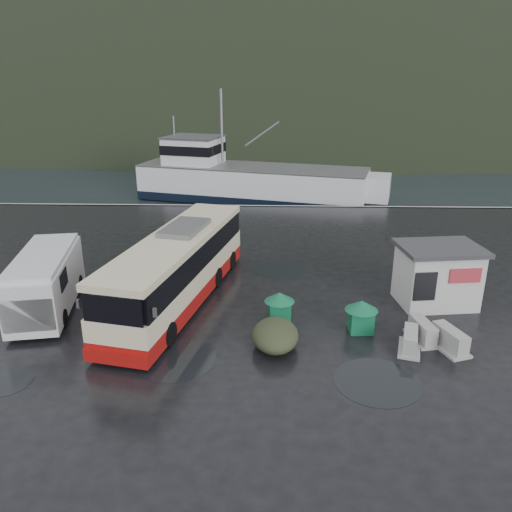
{
  "coord_description": "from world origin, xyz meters",
  "views": [
    {
      "loc": [
        3.41,
        -20.23,
        10.27
      ],
      "look_at": [
        2.7,
        3.22,
        1.7
      ],
      "focal_mm": 35.0,
      "sensor_mm": 36.0,
      "label": 1
    }
  ],
  "objects_px": {
    "waste_bin_right": "(360,330)",
    "ticket_kiosk": "(433,303)",
    "coach_bus": "(180,300)",
    "jersey_barrier_c": "(421,340)",
    "jersey_barrier_a": "(409,350)",
    "jersey_barrier_b": "(448,349)",
    "white_van": "(50,309)",
    "waste_bin_left": "(279,320)",
    "fishing_trawler": "(252,186)",
    "dome_tent": "(275,346)"
  },
  "relations": [
    {
      "from": "ticket_kiosk",
      "to": "fishing_trawler",
      "type": "height_order",
      "value": "fishing_trawler"
    },
    {
      "from": "white_van",
      "to": "ticket_kiosk",
      "type": "xyz_separation_m",
      "value": [
        18.02,
        1.18,
        0.0
      ]
    },
    {
      "from": "waste_bin_left",
      "to": "waste_bin_right",
      "type": "height_order",
      "value": "waste_bin_right"
    },
    {
      "from": "jersey_barrier_b",
      "to": "dome_tent",
      "type": "bearing_deg",
      "value": 179.95
    },
    {
      "from": "dome_tent",
      "to": "jersey_barrier_a",
      "type": "bearing_deg",
      "value": -1.09
    },
    {
      "from": "jersey_barrier_a",
      "to": "fishing_trawler",
      "type": "relative_size",
      "value": 0.06
    },
    {
      "from": "waste_bin_right",
      "to": "jersey_barrier_b",
      "type": "relative_size",
      "value": 0.79
    },
    {
      "from": "fishing_trawler",
      "to": "ticket_kiosk",
      "type": "bearing_deg",
      "value": -54.59
    },
    {
      "from": "jersey_barrier_b",
      "to": "fishing_trawler",
      "type": "xyz_separation_m",
      "value": [
        -8.98,
        30.45,
        0.0
      ]
    },
    {
      "from": "dome_tent",
      "to": "jersey_barrier_b",
      "type": "relative_size",
      "value": 1.46
    },
    {
      "from": "waste_bin_right",
      "to": "ticket_kiosk",
      "type": "relative_size",
      "value": 0.38
    },
    {
      "from": "coach_bus",
      "to": "jersey_barrier_a",
      "type": "xyz_separation_m",
      "value": [
        9.87,
        -4.28,
        0.0
      ]
    },
    {
      "from": "coach_bus",
      "to": "waste_bin_right",
      "type": "xyz_separation_m",
      "value": [
        8.18,
        -2.75,
        0.0
      ]
    },
    {
      "from": "dome_tent",
      "to": "ticket_kiosk",
      "type": "bearing_deg",
      "value": 29.35
    },
    {
      "from": "coach_bus",
      "to": "white_van",
      "type": "relative_size",
      "value": 1.88
    },
    {
      "from": "waste_bin_right",
      "to": "dome_tent",
      "type": "relative_size",
      "value": 0.54
    },
    {
      "from": "ticket_kiosk",
      "to": "waste_bin_right",
      "type": "bearing_deg",
      "value": -151.72
    },
    {
      "from": "waste_bin_left",
      "to": "ticket_kiosk",
      "type": "distance_m",
      "value": 7.64
    },
    {
      "from": "waste_bin_right",
      "to": "coach_bus",
      "type": "bearing_deg",
      "value": 161.41
    },
    {
      "from": "waste_bin_right",
      "to": "dome_tent",
      "type": "height_order",
      "value": "waste_bin_right"
    },
    {
      "from": "coach_bus",
      "to": "jersey_barrier_c",
      "type": "relative_size",
      "value": 7.31
    },
    {
      "from": "fishing_trawler",
      "to": "jersey_barrier_b",
      "type": "bearing_deg",
      "value": -58.43
    },
    {
      "from": "ticket_kiosk",
      "to": "jersey_barrier_b",
      "type": "distance_m",
      "value": 4.32
    },
    {
      "from": "jersey_barrier_b",
      "to": "coach_bus",
      "type": "bearing_deg",
      "value": 159.9
    },
    {
      "from": "jersey_barrier_b",
      "to": "waste_bin_left",
      "type": "bearing_deg",
      "value": 161.13
    },
    {
      "from": "waste_bin_right",
      "to": "ticket_kiosk",
      "type": "xyz_separation_m",
      "value": [
        3.96,
        2.83,
        0.0
      ]
    },
    {
      "from": "dome_tent",
      "to": "waste_bin_left",
      "type": "bearing_deg",
      "value": 85.14
    },
    {
      "from": "jersey_barrier_c",
      "to": "fishing_trawler",
      "type": "relative_size",
      "value": 0.07
    },
    {
      "from": "white_van",
      "to": "jersey_barrier_b",
      "type": "distance_m",
      "value": 17.6
    },
    {
      "from": "white_van",
      "to": "fishing_trawler",
      "type": "xyz_separation_m",
      "value": [
        8.35,
        27.36,
        0.0
      ]
    },
    {
      "from": "white_van",
      "to": "dome_tent",
      "type": "height_order",
      "value": "white_van"
    },
    {
      "from": "coach_bus",
      "to": "waste_bin_left",
      "type": "height_order",
      "value": "coach_bus"
    },
    {
      "from": "coach_bus",
      "to": "jersey_barrier_c",
      "type": "xyz_separation_m",
      "value": [
        10.57,
        -3.48,
        0.0
      ]
    },
    {
      "from": "coach_bus",
      "to": "white_van",
      "type": "height_order",
      "value": "coach_bus"
    },
    {
      "from": "waste_bin_left",
      "to": "dome_tent",
      "type": "bearing_deg",
      "value": -94.86
    },
    {
      "from": "waste_bin_left",
      "to": "jersey_barrier_b",
      "type": "bearing_deg",
      "value": -18.87
    },
    {
      "from": "waste_bin_right",
      "to": "waste_bin_left",
      "type": "bearing_deg",
      "value": 166.07
    },
    {
      "from": "coach_bus",
      "to": "waste_bin_right",
      "type": "height_order",
      "value": "coach_bus"
    },
    {
      "from": "ticket_kiosk",
      "to": "fishing_trawler",
      "type": "bearing_deg",
      "value": 102.98
    },
    {
      "from": "white_van",
      "to": "dome_tent",
      "type": "xyz_separation_m",
      "value": [
        10.44,
        -3.08,
        0.0
      ]
    },
    {
      "from": "jersey_barrier_b",
      "to": "jersey_barrier_c",
      "type": "bearing_deg",
      "value": 140.71
    },
    {
      "from": "ticket_kiosk",
      "to": "jersey_barrier_b",
      "type": "relative_size",
      "value": 2.08
    },
    {
      "from": "jersey_barrier_a",
      "to": "fishing_trawler",
      "type": "distance_m",
      "value": 31.43
    },
    {
      "from": "waste_bin_left",
      "to": "jersey_barrier_c",
      "type": "bearing_deg",
      "value": -15.15
    },
    {
      "from": "waste_bin_right",
      "to": "fishing_trawler",
      "type": "relative_size",
      "value": 0.05
    },
    {
      "from": "waste_bin_right",
      "to": "fishing_trawler",
      "type": "height_order",
      "value": "fishing_trawler"
    },
    {
      "from": "coach_bus",
      "to": "jersey_barrier_b",
      "type": "xyz_separation_m",
      "value": [
        11.44,
        -4.19,
        0.0
      ]
    },
    {
      "from": "dome_tent",
      "to": "fishing_trawler",
      "type": "xyz_separation_m",
      "value": [
        -2.09,
        30.44,
        0.0
      ]
    },
    {
      "from": "white_van",
      "to": "jersey_barrier_b",
      "type": "height_order",
      "value": "white_van"
    },
    {
      "from": "ticket_kiosk",
      "to": "jersey_barrier_a",
      "type": "distance_m",
      "value": 4.91
    }
  ]
}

